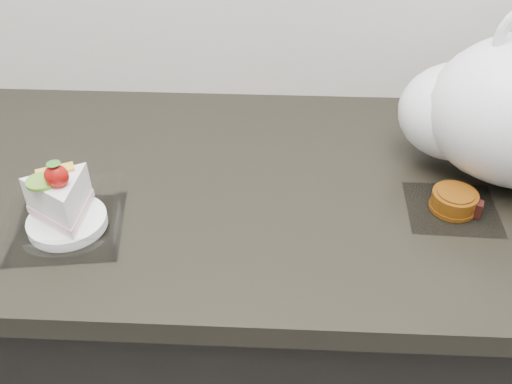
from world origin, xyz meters
name	(u,v)px	position (x,y,z in m)	size (l,w,h in m)	color
counter	(238,342)	(0.00, 1.69, 0.45)	(2.04, 0.64, 0.90)	black
cake_tray	(64,211)	(-0.24, 1.55, 0.93)	(0.19, 0.19, 0.13)	white
mooncake_wrap	(454,203)	(0.36, 1.63, 0.91)	(0.15, 0.14, 0.03)	white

